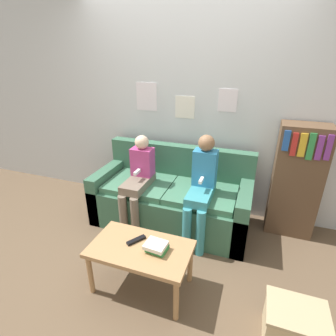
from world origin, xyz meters
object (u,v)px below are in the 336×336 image
(coffee_table, at_px, (141,252))
(person_left, at_px, (138,179))
(person_right, at_px, (202,185))
(storage_box, at_px, (294,326))
(bookshelf, at_px, (296,181))
(couch, at_px, (172,199))
(tv_remote, at_px, (136,240))

(coffee_table, xyz_separation_m, person_left, (-0.40, 0.82, 0.23))
(person_right, height_order, storage_box, person_right)
(bookshelf, height_order, storage_box, bookshelf)
(coffee_table, bearing_deg, couch, 94.23)
(storage_box, bearing_deg, bookshelf, 88.53)
(tv_remote, relative_size, storage_box, 0.41)
(coffee_table, height_order, bookshelf, bookshelf)
(couch, xyz_separation_m, coffee_table, (0.08, -1.02, 0.07))
(person_right, xyz_separation_m, storage_box, (0.89, -0.92, -0.49))
(tv_remote, distance_m, storage_box, 1.30)
(coffee_table, bearing_deg, person_right, 69.67)
(coffee_table, height_order, tv_remote, tv_remote)
(coffee_table, xyz_separation_m, bookshelf, (1.23, 1.30, 0.25))
(coffee_table, relative_size, person_left, 0.78)
(person_left, relative_size, bookshelf, 0.86)
(coffee_table, relative_size, storage_box, 2.07)
(bookshelf, bearing_deg, storage_box, -91.47)
(couch, distance_m, storage_box, 1.69)
(couch, distance_m, coffee_table, 1.02)
(person_right, distance_m, tv_remote, 0.88)
(person_right, bearing_deg, person_left, -179.00)
(person_left, height_order, person_right, person_right)
(coffee_table, xyz_separation_m, storage_box, (1.19, -0.09, -0.22))
(coffee_table, relative_size, person_right, 0.73)
(person_right, bearing_deg, coffee_table, -110.33)
(coffee_table, xyz_separation_m, tv_remote, (-0.06, 0.06, 0.07))
(person_right, relative_size, bookshelf, 0.92)
(couch, relative_size, person_right, 1.56)
(bookshelf, bearing_deg, tv_remote, -136.08)
(bookshelf, xyz_separation_m, storage_box, (-0.04, -1.39, -0.47))
(couch, height_order, storage_box, couch)
(bookshelf, distance_m, storage_box, 1.47)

